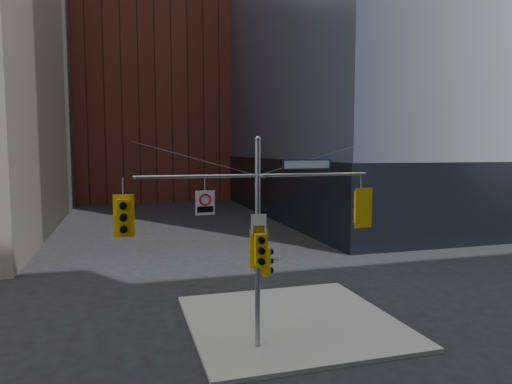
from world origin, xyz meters
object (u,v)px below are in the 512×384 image
traffic_light_pole_side (267,261)px  street_sign_blade (307,164)px  traffic_light_west_arm (124,217)px  traffic_light_east_arm (360,207)px  traffic_light_pole_front (260,250)px  signal_assembly (258,223)px  regulatory_sign_arm (205,202)px

traffic_light_pole_side → street_sign_blade: 3.58m
street_sign_blade → traffic_light_west_arm: bearing=179.2°
traffic_light_east_arm → traffic_light_pole_front: (-3.83, -0.27, -1.24)m
signal_assembly → street_sign_blade: size_ratio=4.56×
traffic_light_west_arm → street_sign_blade: 6.24m
traffic_light_east_arm → traffic_light_pole_front: size_ratio=1.08×
traffic_light_pole_side → traffic_light_pole_front: 0.65m
signal_assembly → traffic_light_west_arm: (-4.30, 0.01, 0.38)m
traffic_light_west_arm → regulatory_sign_arm: 2.55m
traffic_light_east_arm → traffic_light_pole_side: size_ratio=1.46×
traffic_light_west_arm → traffic_light_pole_side: 4.93m
regulatory_sign_arm → street_sign_blade: bearing=-4.5°
traffic_light_west_arm → regulatory_sign_arm: bearing=1.5°
traffic_light_pole_front → street_sign_blade: (1.75, 0.27, 2.79)m
traffic_light_west_arm → regulatory_sign_arm: size_ratio=1.69×
street_sign_blade → regulatory_sign_arm: 3.71m
traffic_light_pole_front → traffic_light_east_arm: bearing=7.2°
traffic_light_west_arm → traffic_light_pole_side: size_ratio=1.39×
traffic_light_pole_side → regulatory_sign_arm: bearing=80.2°
traffic_light_east_arm → street_sign_blade: (-2.08, 0.00, 1.55)m
signal_assembly → traffic_light_west_arm: bearing=179.8°
traffic_light_east_arm → street_sign_blade: 2.59m
traffic_light_pole_front → street_sign_blade: 3.31m
traffic_light_west_arm → traffic_light_east_arm: bearing=2.2°
signal_assembly → regulatory_sign_arm: (-1.77, -0.02, 0.76)m
signal_assembly → traffic_light_west_arm: 4.31m
signal_assembly → traffic_light_pole_side: signal_assembly is taller
traffic_light_west_arm → traffic_light_east_arm: 8.13m
signal_assembly → traffic_light_pole_front: signal_assembly is taller
traffic_light_west_arm → street_sign_blade: street_sign_blade is taller
traffic_light_east_arm → traffic_light_pole_front: 4.03m
traffic_light_west_arm → traffic_light_pole_front: bearing=-1.5°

